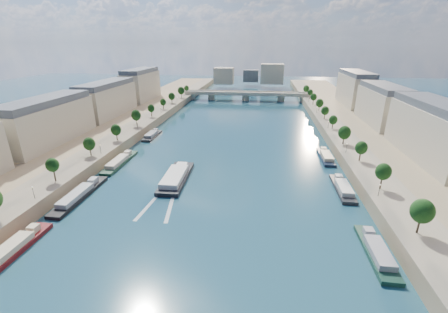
# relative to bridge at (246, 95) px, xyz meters

# --- Properties ---
(ground) EXTENTS (700.00, 700.00, 0.00)m
(ground) POSITION_rel_bridge_xyz_m (0.00, -133.46, -5.08)
(ground) COLOR #0E2F3E
(ground) RESTS_ON ground
(quay_left) EXTENTS (44.00, 520.00, 5.00)m
(quay_left) POSITION_rel_bridge_xyz_m (-72.00, -133.46, -2.58)
(quay_left) COLOR #9E8460
(quay_left) RESTS_ON ground
(quay_right) EXTENTS (44.00, 520.00, 5.00)m
(quay_right) POSITION_rel_bridge_xyz_m (72.00, -133.46, -2.58)
(quay_right) COLOR #9E8460
(quay_right) RESTS_ON ground
(pave_left) EXTENTS (14.00, 520.00, 0.10)m
(pave_left) POSITION_rel_bridge_xyz_m (-57.00, -133.46, -0.03)
(pave_left) COLOR gray
(pave_left) RESTS_ON quay_left
(pave_right) EXTENTS (14.00, 520.00, 0.10)m
(pave_right) POSITION_rel_bridge_xyz_m (57.00, -133.46, -0.03)
(pave_right) COLOR gray
(pave_right) RESTS_ON quay_right
(trees_left) EXTENTS (4.80, 268.80, 8.26)m
(trees_left) POSITION_rel_bridge_xyz_m (-55.00, -131.46, 5.39)
(trees_left) COLOR #382B1E
(trees_left) RESTS_ON ground
(trees_right) EXTENTS (4.80, 268.80, 8.26)m
(trees_right) POSITION_rel_bridge_xyz_m (55.00, -123.46, 5.39)
(trees_right) COLOR #382B1E
(trees_right) RESTS_ON ground
(lamps_left) EXTENTS (0.36, 200.36, 4.28)m
(lamps_left) POSITION_rel_bridge_xyz_m (-52.50, -143.46, 2.70)
(lamps_left) COLOR black
(lamps_left) RESTS_ON ground
(lamps_right) EXTENTS (0.36, 200.36, 4.28)m
(lamps_right) POSITION_rel_bridge_xyz_m (52.50, -128.46, 2.70)
(lamps_right) COLOR black
(lamps_right) RESTS_ON ground
(buildings_left) EXTENTS (16.00, 226.00, 23.20)m
(buildings_left) POSITION_rel_bridge_xyz_m (-85.00, -121.46, 11.37)
(buildings_left) COLOR #C6B198
(buildings_left) RESTS_ON ground
(buildings_right) EXTENTS (16.00, 226.00, 23.20)m
(buildings_right) POSITION_rel_bridge_xyz_m (85.00, -121.46, 11.37)
(buildings_right) COLOR #C6B198
(buildings_right) RESTS_ON ground
(skyline) EXTENTS (79.00, 42.00, 22.00)m
(skyline) POSITION_rel_bridge_xyz_m (3.19, 86.06, 9.57)
(skyline) COLOR #C6B198
(skyline) RESTS_ON ground
(bridge) EXTENTS (112.00, 12.00, 8.15)m
(bridge) POSITION_rel_bridge_xyz_m (0.00, 0.00, 0.00)
(bridge) COLOR #C1B79E
(bridge) RESTS_ON ground
(tour_barge) EXTENTS (9.22, 29.34, 3.95)m
(tour_barge) POSITION_rel_bridge_xyz_m (-16.47, -174.53, -3.96)
(tour_barge) COLOR black
(tour_barge) RESTS_ON ground
(wake) EXTENTS (10.76, 26.00, 0.04)m
(wake) POSITION_rel_bridge_xyz_m (-16.47, -191.10, -5.06)
(wake) COLOR silver
(wake) RESTS_ON ground
(moored_barges_left) EXTENTS (5.00, 153.17, 3.60)m
(moored_barges_left) POSITION_rel_bridge_xyz_m (-45.50, -189.86, -4.24)
(moored_barges_left) COLOR #191C39
(moored_barges_left) RESTS_ON ground
(moored_barges_right) EXTENTS (5.00, 123.72, 3.60)m
(moored_barges_right) POSITION_rel_bridge_xyz_m (45.50, -193.72, -4.24)
(moored_barges_right) COLOR black
(moored_barges_right) RESTS_ON ground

